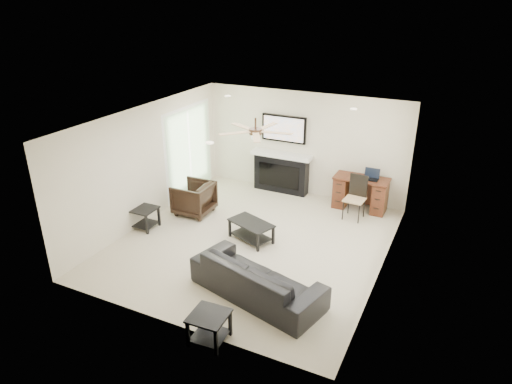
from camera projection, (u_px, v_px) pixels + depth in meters
room_shell at (264, 162)px, 8.43m from camera, size 5.50×5.54×2.52m
sofa at (257, 278)px, 7.37m from camera, size 2.41×1.44×0.66m
armchair at (194, 198)px, 10.16m from camera, size 0.82×0.79×0.73m
coffee_table at (251, 231)px, 9.10m from camera, size 1.02×0.78×0.40m
end_table_near at (209, 328)px, 6.44m from camera, size 0.55×0.55×0.45m
end_table_left at (145, 218)px, 9.57m from camera, size 0.51×0.51×0.45m
fireplace_unit at (281, 155)px, 11.06m from camera, size 1.52×0.34×1.91m
desk at (360, 193)px, 10.37m from camera, size 1.22×0.56×0.76m
desk_chair at (355, 198)px, 9.87m from camera, size 0.45×0.47×0.97m
laptop at (371, 175)px, 10.07m from camera, size 0.33×0.24×0.23m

